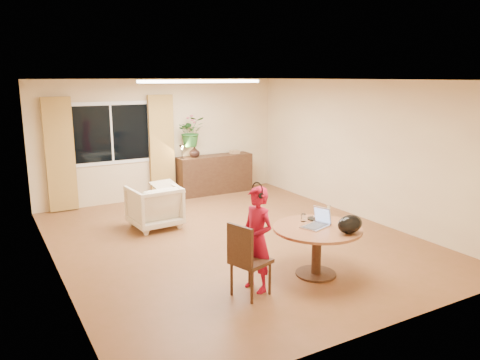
# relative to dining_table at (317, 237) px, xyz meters

# --- Properties ---
(floor) EXTENTS (6.50, 6.50, 0.00)m
(floor) POSITION_rel_dining_table_xyz_m (-0.30, 1.79, -0.53)
(floor) COLOR brown
(floor) RESTS_ON ground
(ceiling) EXTENTS (6.50, 6.50, 0.00)m
(ceiling) POSITION_rel_dining_table_xyz_m (-0.30, 1.79, 2.07)
(ceiling) COLOR white
(ceiling) RESTS_ON wall_back
(wall_back) EXTENTS (5.50, 0.00, 5.50)m
(wall_back) POSITION_rel_dining_table_xyz_m (-0.30, 5.04, 0.77)
(wall_back) COLOR tan
(wall_back) RESTS_ON floor
(wall_left) EXTENTS (0.00, 6.50, 6.50)m
(wall_left) POSITION_rel_dining_table_xyz_m (-3.05, 1.79, 0.77)
(wall_left) COLOR tan
(wall_left) RESTS_ON floor
(wall_right) EXTENTS (0.00, 6.50, 6.50)m
(wall_right) POSITION_rel_dining_table_xyz_m (2.45, 1.79, 0.77)
(wall_right) COLOR tan
(wall_right) RESTS_ON floor
(window) EXTENTS (1.70, 0.03, 1.30)m
(window) POSITION_rel_dining_table_xyz_m (-1.40, 5.02, 0.97)
(window) COLOR white
(window) RESTS_ON wall_back
(curtain_left) EXTENTS (0.55, 0.08, 2.25)m
(curtain_left) POSITION_rel_dining_table_xyz_m (-2.45, 4.94, 0.61)
(curtain_left) COLOR olive
(curtain_left) RESTS_ON wall_back
(curtain_right) EXTENTS (0.55, 0.08, 2.25)m
(curtain_right) POSITION_rel_dining_table_xyz_m (-0.35, 4.94, 0.61)
(curtain_right) COLOR olive
(curtain_right) RESTS_ON wall_back
(ceiling_panel) EXTENTS (2.20, 0.35, 0.05)m
(ceiling_panel) POSITION_rel_dining_table_xyz_m (-0.30, 2.99, 2.03)
(ceiling_panel) COLOR white
(ceiling_panel) RESTS_ON ceiling
(dining_table) EXTENTS (1.19, 1.19, 0.68)m
(dining_table) POSITION_rel_dining_table_xyz_m (0.00, 0.00, 0.00)
(dining_table) COLOR brown
(dining_table) RESTS_ON floor
(dining_chair) EXTENTS (0.56, 0.53, 0.94)m
(dining_chair) POSITION_rel_dining_table_xyz_m (-1.08, -0.08, -0.06)
(dining_chair) COLOR #311A10
(dining_chair) RESTS_ON floor
(child) EXTENTS (0.54, 0.42, 1.34)m
(child) POSITION_rel_dining_table_xyz_m (-0.94, 0.02, 0.13)
(child) COLOR red
(child) RESTS_ON floor
(laptop) EXTENTS (0.45, 0.37, 0.26)m
(laptop) POSITION_rel_dining_table_xyz_m (-0.02, 0.02, 0.27)
(laptop) COLOR #B7B7BC
(laptop) RESTS_ON dining_table
(tumbler) EXTENTS (0.09, 0.09, 0.11)m
(tumbler) POSITION_rel_dining_table_xyz_m (-0.01, 0.30, 0.20)
(tumbler) COLOR white
(tumbler) RESTS_ON dining_table
(wine_glass) EXTENTS (0.08, 0.08, 0.19)m
(wine_glass) POSITION_rel_dining_table_xyz_m (0.39, 0.25, 0.24)
(wine_glass) COLOR white
(wine_glass) RESTS_ON dining_table
(pot_lid) EXTENTS (0.26, 0.26, 0.03)m
(pot_lid) POSITION_rel_dining_table_xyz_m (0.19, 0.30, 0.16)
(pot_lid) COLOR white
(pot_lid) RESTS_ON dining_table
(handbag) EXTENTS (0.39, 0.25, 0.25)m
(handbag) POSITION_rel_dining_table_xyz_m (0.20, -0.40, 0.27)
(handbag) COLOR black
(handbag) RESTS_ON dining_table
(armchair) EXTENTS (0.88, 0.90, 0.77)m
(armchair) POSITION_rel_dining_table_xyz_m (-1.21, 3.07, -0.15)
(armchair) COLOR beige
(armchair) RESTS_ON floor
(throw) EXTENTS (0.54, 0.62, 0.03)m
(throw) POSITION_rel_dining_table_xyz_m (-0.96, 3.07, 0.25)
(throw) COLOR beige
(throw) RESTS_ON armchair
(sideboard) EXTENTS (1.77, 0.43, 0.88)m
(sideboard) POSITION_rel_dining_table_xyz_m (0.86, 4.80, -0.09)
(sideboard) COLOR #311A10
(sideboard) RESTS_ON floor
(vase) EXTENTS (0.29, 0.29, 0.25)m
(vase) POSITION_rel_dining_table_xyz_m (0.36, 4.80, 0.47)
(vase) COLOR black
(vase) RESTS_ON sideboard
(bouquet) EXTENTS (0.68, 0.62, 0.66)m
(bouquet) POSITION_rel_dining_table_xyz_m (0.29, 4.80, 0.93)
(bouquet) COLOR #2E5C22
(bouquet) RESTS_ON vase
(book_stack) EXTENTS (0.22, 0.17, 0.09)m
(book_stack) POSITION_rel_dining_table_xyz_m (1.39, 4.80, 0.39)
(book_stack) COLOR olive
(book_stack) RESTS_ON sideboard
(desk_lamp) EXTENTS (0.15, 0.15, 0.32)m
(desk_lamp) POSITION_rel_dining_table_xyz_m (0.04, 4.75, 0.51)
(desk_lamp) COLOR black
(desk_lamp) RESTS_ON sideboard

